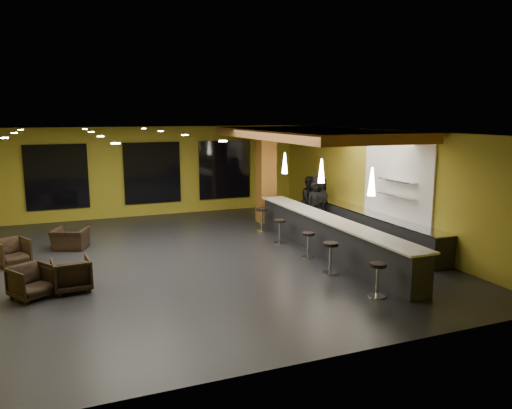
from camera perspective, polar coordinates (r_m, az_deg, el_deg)
name	(u,v)px	position (r m, az deg, el deg)	size (l,w,h in m)	color
floor	(197,259)	(14.21, -6.78, -6.24)	(12.00, 13.00, 0.10)	black
ceiling	(194,130)	(13.64, -7.10, 8.42)	(12.00, 13.00, 0.10)	black
wall_back	(152,171)	(20.15, -11.82, 3.74)	(12.00, 0.10, 3.50)	olive
wall_front	(306,260)	(7.82, 5.78, -6.34)	(12.00, 0.10, 3.50)	olive
wall_right	(379,185)	(16.43, 13.90, 2.20)	(0.10, 13.00, 3.50)	olive
wood_soffit	(309,134)	(16.05, 6.02, 8.04)	(3.60, 8.00, 0.28)	#B96F36
window_left	(57,177)	(19.74, -21.81, 2.94)	(2.20, 0.06, 2.40)	black
window_center	(152,173)	(20.05, -11.76, 3.56)	(2.20, 0.06, 2.40)	black
window_right	(225,170)	(20.79, -3.58, 3.99)	(2.20, 0.06, 2.40)	black
tile_backsplash	(397,181)	(15.55, 15.82, 2.60)	(0.06, 3.20, 2.40)	white
bar_counter	(328,237)	(14.54, 8.28, -3.65)	(0.60, 8.00, 1.00)	black
bar_top	(329,219)	(14.43, 8.34, -1.63)	(0.78, 8.10, 0.05)	beige
prep_counter	(376,229)	(16.03, 13.57, -2.78)	(0.70, 6.00, 0.86)	black
prep_top	(377,215)	(15.94, 13.64, -1.19)	(0.72, 6.00, 0.03)	silver
wall_shelf_lower	(397,195)	(15.36, 15.78, 1.00)	(0.30, 1.50, 0.03)	silver
wall_shelf_upper	(397,180)	(15.30, 15.87, 2.67)	(0.30, 1.50, 0.03)	silver
column	(266,175)	(18.37, 1.16, 3.33)	(0.60, 0.60, 3.50)	brown
pendant_0	(372,182)	(12.55, 13.10, 2.57)	(0.20, 0.20, 0.70)	white
pendant_1	(321,171)	(14.64, 7.49, 3.83)	(0.20, 0.20, 0.70)	white
pendant_2	(285,163)	(16.85, 3.31, 4.74)	(0.20, 0.20, 0.70)	white
staff_a	(315,206)	(17.38, 6.78, -0.18)	(0.61, 0.40, 1.68)	black
staff_b	(310,201)	(18.10, 6.23, 0.43)	(0.87, 0.68, 1.79)	black
staff_c	(319,202)	(17.58, 7.18, 0.26)	(0.92, 0.60, 1.87)	black
armchair_a	(32,282)	(12.08, -24.27, -8.05)	(0.78, 0.80, 0.73)	black
armchair_b	(72,275)	(12.21, -20.32, -7.51)	(0.81, 0.83, 0.76)	black
armchair_c	(12,252)	(14.84, -26.12, -4.91)	(0.76, 0.79, 0.72)	black
armchair_d	(70,239)	(15.89, -20.48, -3.71)	(0.95, 0.83, 0.62)	black
bar_stool_0	(378,275)	(11.36, 13.73, -7.87)	(0.39, 0.39, 0.77)	silver
bar_stool_1	(330,254)	(12.73, 8.50, -5.59)	(0.41, 0.41, 0.81)	silver
bar_stool_2	(308,241)	(14.08, 5.99, -4.23)	(0.36, 0.36, 0.72)	silver
bar_stool_3	(280,228)	(15.54, 2.71, -2.72)	(0.38, 0.38, 0.75)	silver
bar_stool_4	(262,217)	(17.11, 0.66, -1.39)	(0.41, 0.41, 0.80)	silver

